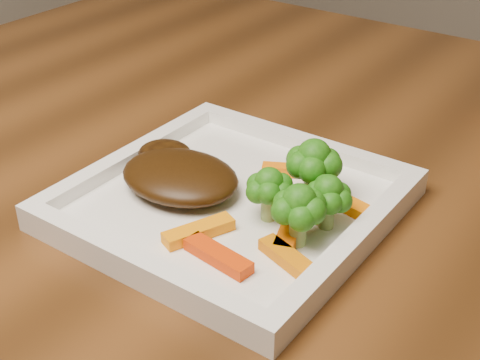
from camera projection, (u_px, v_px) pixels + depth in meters
The scene contains 13 objects.
plate at pixel (231, 205), 0.62m from camera, with size 0.27×0.27×0.01m, color white.
steak at pixel (180, 177), 0.62m from camera, with size 0.12×0.09×0.03m, color #382008.
broccoli_0 at pixel (313, 167), 0.60m from camera, with size 0.06×0.06×0.07m, color #137717, non-canonical shape.
broccoli_1 at pixel (328, 195), 0.56m from camera, with size 0.05×0.05×0.06m, color #2B6210, non-canonical shape.
broccoli_2 at pixel (299, 214), 0.54m from camera, with size 0.05×0.05×0.06m, color #2A6110, non-canonical shape.
broccoli_3 at pixel (269, 189), 0.57m from camera, with size 0.05×0.05×0.06m, color #1A5C0F, non-canonical shape.
carrot_0 at pixel (218, 256), 0.53m from camera, with size 0.06×0.02×0.01m, color red.
carrot_1 at pixel (288, 258), 0.53m from camera, with size 0.06×0.02×0.01m, color orange.
carrot_2 at pixel (199, 231), 0.56m from camera, with size 0.06×0.02×0.01m, color orange.
carrot_3 at pixel (354, 208), 0.59m from camera, with size 0.06×0.02×0.01m, color orange.
carrot_4 at pixel (287, 170), 0.65m from camera, with size 0.05×0.01×0.01m, color orange.
carrot_5 at pixel (290, 230), 0.57m from camera, with size 0.06×0.02×0.01m, color #E85903.
carrot_6 at pixel (293, 208), 0.59m from camera, with size 0.05×0.01×0.01m, color orange.
Camera 1 is at (-0.04, -0.58, 1.09)m, focal length 50.00 mm.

